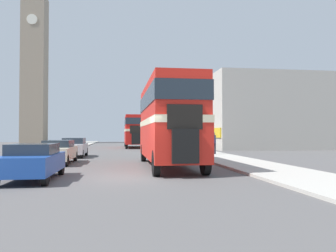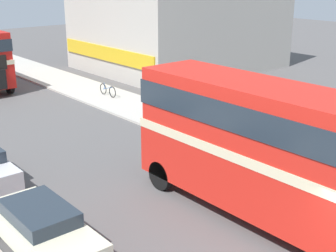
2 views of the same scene
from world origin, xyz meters
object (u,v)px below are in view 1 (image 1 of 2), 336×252
Objects in this scene: car_parked_near at (32,161)px; bicycle_on_pavement at (190,146)px; church_tower at (35,46)px; pedestrian_walking at (214,142)px; bus_distant at (135,129)px; double_decker_bus at (168,118)px; car_parked_mid at (58,151)px; car_parked_far at (74,147)px.

car_parked_near is 22.70m from bicycle_on_pavement.
pedestrian_walking is at bearing -57.99° from church_tower.
church_tower is (-17.54, 20.88, 15.67)m from bus_distant.
double_decker_bus is 2.40× the size of car_parked_near.
pedestrian_walking is (5.71, -16.32, -1.27)m from bus_distant.
car_parked_mid is (-6.18, 2.72, -1.89)m from double_decker_bus.
car_parked_mid is 2.52× the size of pedestrian_walking.
church_tower reaches higher than car_parked_near.
car_parked_far is (-6.03, 8.30, -1.87)m from double_decker_bus.
car_parked_far is (-0.13, 12.48, 0.03)m from car_parked_near.
car_parked_far reaches higher than bicycle_on_pavement.
car_parked_near is at bearing -144.72° from double_decker_bus.
double_decker_bus is 10.43m from car_parked_far.
pedestrian_walking is 0.05× the size of church_tower.
car_parked_mid is 1.10× the size of car_parked_far.
car_parked_mid reaches higher than car_parked_near.
car_parked_far is at bearing -71.88° from church_tower.
bicycle_on_pavement is 0.05× the size of church_tower.
car_parked_mid is at bearing -103.93° from bus_distant.
church_tower is at bearing 122.01° from pedestrian_walking.
car_parked_far is 2.32× the size of bicycle_on_pavement.
double_decker_bus is 5.34× the size of pedestrian_walking.
car_parked_far reaches higher than car_parked_near.
car_parked_mid is 17.08m from bicycle_on_pavement.
car_parked_mid is (-0.28, 6.89, 0.00)m from car_parked_near.
car_parked_far is at bearing 88.51° from car_parked_mid.
car_parked_far is at bearing -179.31° from pedestrian_walking.
car_parked_near is 54.17m from church_tower.
church_tower is (-12.07, 42.92, 17.33)m from car_parked_mid.
double_decker_bus reaches higher than car_parked_mid.
car_parked_near is 2.26× the size of bicycle_on_pavement.
double_decker_bus is at bearing -23.75° from car_parked_mid.
bus_distant is 17.33m from pedestrian_walking.
double_decker_bus is 2.12× the size of car_parked_mid.
car_parked_far is at bearing -107.93° from bus_distant.
pedestrian_walking is at bearing 49.16° from car_parked_near.
double_decker_bus is at bearing -120.67° from pedestrian_walking.
church_tower is at bearing 108.12° from car_parked_far.
double_decker_bus is 16.72m from bicycle_on_pavement.
church_tower is (-23.25, 37.20, 16.93)m from pedestrian_walking.
double_decker_bus is at bearing -106.34° from bicycle_on_pavement.
bicycle_on_pavement is at bearing 73.66° from double_decker_bus.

